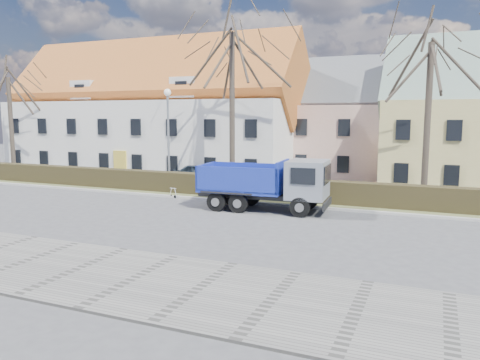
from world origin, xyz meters
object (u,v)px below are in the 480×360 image
at_px(cart_frame, 171,192).
at_px(streetlight, 168,140).
at_px(parked_car_a, 200,173).
at_px(dump_truck, 259,184).

bearing_deg(cart_frame, streetlight, 122.85).
distance_m(cart_frame, parked_car_a, 6.80).
bearing_deg(cart_frame, dump_truck, -12.79).
distance_m(streetlight, parked_car_a, 4.98).
bearing_deg(streetlight, dump_truck, -26.19).
bearing_deg(parked_car_a, streetlight, 176.25).
relative_size(streetlight, parked_car_a, 1.69).
height_order(dump_truck, parked_car_a, dump_truck).
bearing_deg(cart_frame, parked_car_a, 102.34).
xyz_separation_m(dump_truck, parked_car_a, (-7.82, 8.08, -0.73)).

